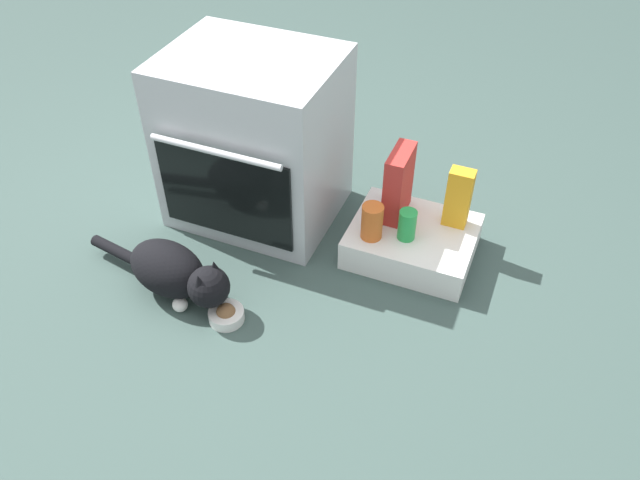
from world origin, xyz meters
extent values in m
plane|color=#384C47|center=(0.00, 0.00, 0.00)|extent=(8.00, 8.00, 0.00)
cube|color=#B7BABF|center=(-0.06, 0.40, 0.34)|extent=(0.63, 0.51, 0.68)
cube|color=black|center=(-0.06, 0.14, 0.25)|extent=(0.54, 0.01, 0.37)
cylinder|color=silver|center=(-0.06, 0.11, 0.46)|extent=(0.50, 0.02, 0.02)
cube|color=white|center=(0.60, 0.37, 0.06)|extent=(0.46, 0.38, 0.12)
cylinder|color=white|center=(0.10, -0.20, 0.02)|extent=(0.12, 0.12, 0.04)
sphere|color=brown|center=(0.10, -0.20, 0.03)|extent=(0.07, 0.07, 0.07)
ellipsoid|color=black|center=(-0.15, -0.15, 0.11)|extent=(0.33, 0.25, 0.20)
sphere|color=black|center=(0.04, -0.19, 0.13)|extent=(0.15, 0.15, 0.15)
cone|color=black|center=(0.05, -0.15, 0.18)|extent=(0.05, 0.05, 0.07)
cone|color=black|center=(0.03, -0.23, 0.18)|extent=(0.05, 0.05, 0.07)
cylinder|color=black|center=(-0.40, -0.11, 0.06)|extent=(0.26, 0.09, 0.05)
sphere|color=silver|center=(-0.05, -0.12, 0.03)|extent=(0.05, 0.05, 0.05)
sphere|color=silver|center=(-0.07, -0.22, 0.03)|extent=(0.05, 0.05, 0.05)
cube|color=orange|center=(0.73, 0.47, 0.24)|extent=(0.09, 0.06, 0.24)
cylinder|color=green|center=(0.59, 0.32, 0.18)|extent=(0.07, 0.07, 0.12)
cube|color=#B72D28|center=(0.51, 0.44, 0.26)|extent=(0.07, 0.18, 0.28)
cylinder|color=#D16023|center=(0.47, 0.28, 0.19)|extent=(0.08, 0.08, 0.14)
camera|label=1|loc=(0.96, -1.43, 1.69)|focal=35.70mm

